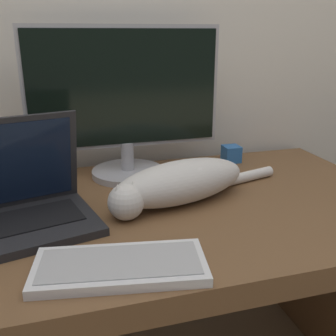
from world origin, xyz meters
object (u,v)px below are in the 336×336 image
(laptop, at_px, (18,207))
(monitor, at_px, (125,102))
(external_keyboard, at_px, (120,266))
(cat, at_px, (179,182))

(laptop, bearing_deg, monitor, 28.09)
(external_keyboard, xyz_separation_m, cat, (0.21, 0.28, 0.05))
(external_keyboard, relative_size, cat, 0.64)
(laptop, bearing_deg, cat, -9.95)
(monitor, distance_m, external_keyboard, 0.59)
(laptop, relative_size, external_keyboard, 1.09)
(monitor, bearing_deg, cat, -69.83)
(laptop, height_order, cat, laptop)
(cat, bearing_deg, laptop, 168.57)
(monitor, bearing_deg, laptop, -138.21)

